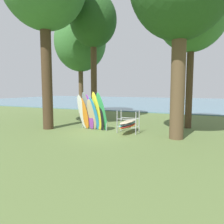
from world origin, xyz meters
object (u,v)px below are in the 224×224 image
(tree_far_right_back, at_px, (80,42))
(tree_far_left_back, at_px, (192,10))
(board_storage_rack, at_px, (128,124))
(tree_mid_behind, at_px, (93,22))
(leaning_board_pile, at_px, (92,112))

(tree_far_right_back, bearing_deg, tree_far_left_back, -17.04)
(tree_far_left_back, bearing_deg, board_storage_rack, -134.58)
(tree_far_right_back, bearing_deg, tree_mid_behind, -42.35)
(tree_far_right_back, height_order, board_storage_rack, tree_far_right_back)
(leaning_board_pile, height_order, board_storage_rack, leaning_board_pile)
(tree_mid_behind, relative_size, leaning_board_pile, 4.18)
(tree_far_left_back, relative_size, tree_far_right_back, 1.03)
(leaning_board_pile, bearing_deg, tree_far_left_back, 31.41)
(tree_mid_behind, relative_size, tree_far_right_back, 1.02)
(tree_far_left_back, bearing_deg, leaning_board_pile, -148.59)
(leaning_board_pile, bearing_deg, tree_far_right_back, 126.89)
(tree_mid_behind, distance_m, board_storage_rack, 8.77)
(tree_far_left_back, height_order, leaning_board_pile, tree_far_left_back)
(tree_mid_behind, xyz_separation_m, leaning_board_pile, (1.86, -3.64, -6.40))
(tree_mid_behind, bearing_deg, leaning_board_pile, -62.96)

